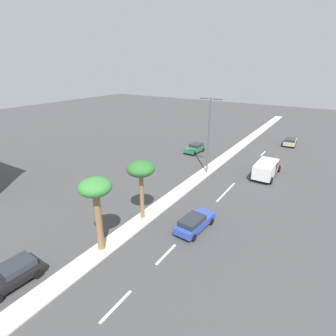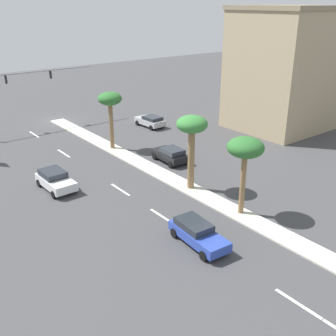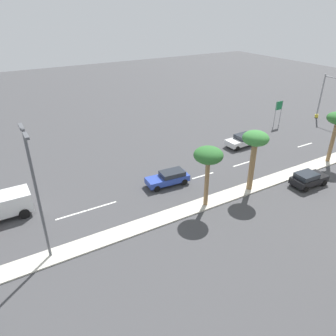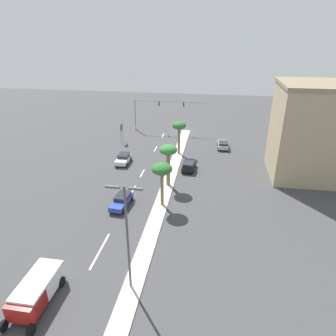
{
  "view_description": "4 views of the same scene",
  "coord_description": "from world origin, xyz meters",
  "px_view_note": "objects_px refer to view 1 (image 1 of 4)",
  "views": [
    {
      "loc": [
        13.83,
        14.47,
        13.96
      ],
      "look_at": [
        0.09,
        36.12,
        3.9
      ],
      "focal_mm": 28.52,
      "sensor_mm": 36.0,
      "label": 1
    },
    {
      "loc": [
        19.94,
        49.04,
        14.31
      ],
      "look_at": [
        3.94,
        28.63,
        3.59
      ],
      "focal_mm": 42.91,
      "sensor_mm": 36.0,
      "label": 2
    },
    {
      "loc": [
        -19.84,
        47.57,
        16.75
      ],
      "look_at": [
        1.59,
        34.94,
        3.9
      ],
      "focal_mm": 34.27,
      "sensor_mm": 36.0,
      "label": 3
    },
    {
      "loc": [
        -6.18,
        65.06,
        20.63
      ],
      "look_at": [
        -0.22,
        27.41,
        3.21
      ],
      "focal_mm": 32.42,
      "sensor_mm": 36.0,
      "label": 4
    }
  ],
  "objects_px": {
    "sedan_blue_center": "(194,222)",
    "street_lamp_trailing": "(209,130)",
    "palm_tree_outboard": "(141,171)",
    "sedan_tan_right": "(290,141)",
    "palm_tree_near": "(96,192)",
    "sedan_black_front": "(12,274)",
    "box_truck": "(267,168)",
    "sedan_green_inboard": "(195,148)"
  },
  "relations": [
    {
      "from": "sedan_tan_right",
      "to": "sedan_green_inboard",
      "type": "relative_size",
      "value": 1.11
    },
    {
      "from": "box_truck",
      "to": "sedan_black_front",
      "type": "bearing_deg",
      "value": -109.35
    },
    {
      "from": "sedan_blue_center",
      "to": "street_lamp_trailing",
      "type": "bearing_deg",
      "value": 110.08
    },
    {
      "from": "sedan_black_front",
      "to": "sedan_blue_center",
      "type": "distance_m",
      "value": 14.28
    },
    {
      "from": "palm_tree_near",
      "to": "sedan_tan_right",
      "type": "relative_size",
      "value": 1.37
    },
    {
      "from": "palm_tree_outboard",
      "to": "sedan_green_inboard",
      "type": "bearing_deg",
      "value": 103.67
    },
    {
      "from": "palm_tree_near",
      "to": "street_lamp_trailing",
      "type": "relative_size",
      "value": 0.62
    },
    {
      "from": "palm_tree_outboard",
      "to": "sedan_blue_center",
      "type": "height_order",
      "value": "palm_tree_outboard"
    },
    {
      "from": "palm_tree_near",
      "to": "street_lamp_trailing",
      "type": "xyz_separation_m",
      "value": [
        0.29,
        19.4,
        0.8
      ]
    },
    {
      "from": "sedan_green_inboard",
      "to": "box_truck",
      "type": "bearing_deg",
      "value": -18.5
    },
    {
      "from": "box_truck",
      "to": "street_lamp_trailing",
      "type": "bearing_deg",
      "value": -157.72
    },
    {
      "from": "palm_tree_near",
      "to": "sedan_tan_right",
      "type": "distance_m",
      "value": 40.57
    },
    {
      "from": "sedan_tan_right",
      "to": "sedan_green_inboard",
      "type": "height_order",
      "value": "sedan_green_inboard"
    },
    {
      "from": "box_truck",
      "to": "sedan_tan_right",
      "type": "bearing_deg",
      "value": 89.61
    },
    {
      "from": "street_lamp_trailing",
      "to": "box_truck",
      "type": "relative_size",
      "value": 1.63
    },
    {
      "from": "sedan_black_front",
      "to": "box_truck",
      "type": "bearing_deg",
      "value": 70.65
    },
    {
      "from": "sedan_tan_right",
      "to": "box_truck",
      "type": "distance_m",
      "value": 17.3
    },
    {
      "from": "palm_tree_outboard",
      "to": "sedan_tan_right",
      "type": "xyz_separation_m",
      "value": [
        7.63,
        34.13,
        -4.22
      ]
    },
    {
      "from": "palm_tree_outboard",
      "to": "street_lamp_trailing",
      "type": "xyz_separation_m",
      "value": [
        0.36,
        13.91,
        0.97
      ]
    },
    {
      "from": "street_lamp_trailing",
      "to": "sedan_tan_right",
      "type": "height_order",
      "value": "street_lamp_trailing"
    },
    {
      "from": "palm_tree_near",
      "to": "sedan_black_front",
      "type": "distance_m",
      "value": 7.6
    },
    {
      "from": "street_lamp_trailing",
      "to": "box_truck",
      "type": "xyz_separation_m",
      "value": [
        7.15,
        2.93,
        -4.7
      ]
    },
    {
      "from": "sedan_blue_center",
      "to": "sedan_tan_right",
      "type": "distance_m",
      "value": 33.28
    },
    {
      "from": "sedan_black_front",
      "to": "sedan_tan_right",
      "type": "bearing_deg",
      "value": 77.6
    },
    {
      "from": "palm_tree_near",
      "to": "palm_tree_outboard",
      "type": "height_order",
      "value": "palm_tree_near"
    },
    {
      "from": "box_truck",
      "to": "sedan_blue_center",
      "type": "bearing_deg",
      "value": -98.63
    },
    {
      "from": "palm_tree_near",
      "to": "street_lamp_trailing",
      "type": "height_order",
      "value": "street_lamp_trailing"
    },
    {
      "from": "sedan_blue_center",
      "to": "sedan_green_inboard",
      "type": "bearing_deg",
      "value": 116.93
    },
    {
      "from": "palm_tree_near",
      "to": "palm_tree_outboard",
      "type": "bearing_deg",
      "value": 90.73
    },
    {
      "from": "palm_tree_near",
      "to": "sedan_green_inboard",
      "type": "xyz_separation_m",
      "value": [
        -5.19,
        26.55,
        -4.35
      ]
    },
    {
      "from": "street_lamp_trailing",
      "to": "sedan_green_inboard",
      "type": "distance_m",
      "value": 10.38
    },
    {
      "from": "sedan_black_front",
      "to": "street_lamp_trailing",
      "type": "bearing_deg",
      "value": 83.85
    },
    {
      "from": "sedan_green_inboard",
      "to": "box_truck",
      "type": "distance_m",
      "value": 13.33
    },
    {
      "from": "palm_tree_near",
      "to": "sedan_blue_center",
      "type": "distance_m",
      "value": 9.26
    },
    {
      "from": "box_truck",
      "to": "palm_tree_near",
      "type": "bearing_deg",
      "value": -108.43
    },
    {
      "from": "palm_tree_near",
      "to": "sedan_tan_right",
      "type": "bearing_deg",
      "value": 79.2
    },
    {
      "from": "palm_tree_near",
      "to": "sedan_blue_center",
      "type": "bearing_deg",
      "value": 52.0
    },
    {
      "from": "palm_tree_near",
      "to": "street_lamp_trailing",
      "type": "bearing_deg",
      "value": 89.15
    },
    {
      "from": "sedan_blue_center",
      "to": "palm_tree_outboard",
      "type": "bearing_deg",
      "value": -169.47
    },
    {
      "from": "sedan_black_front",
      "to": "box_truck",
      "type": "relative_size",
      "value": 0.64
    },
    {
      "from": "sedan_tan_right",
      "to": "palm_tree_near",
      "type": "bearing_deg",
      "value": -100.8
    },
    {
      "from": "palm_tree_outboard",
      "to": "street_lamp_trailing",
      "type": "relative_size",
      "value": 0.58
    }
  ]
}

